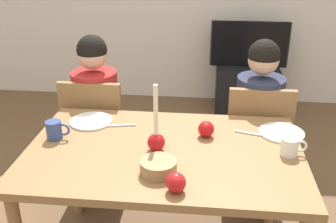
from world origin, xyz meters
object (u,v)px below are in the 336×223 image
Objects in this scene: tv at (249,44)px; plate_right at (281,133)px; candle_centerpiece at (156,138)px; dining_table at (164,163)px; apple_near_candle at (176,183)px; apple_by_left_plate at (206,129)px; person_left_child at (98,122)px; chair_right at (256,139)px; chair_left at (97,132)px; person_right_child at (257,129)px; plate_left at (91,121)px; tv_stand at (246,87)px; bowl_walnuts at (157,167)px; mug_left at (55,130)px; mug_right at (290,146)px.

plate_right is at bearing -89.82° from tv.
candle_centerpiece reaches higher than tv.
dining_table is 0.67m from plate_right.
apple_near_candle is 1.00× the size of apple_by_left_plate.
chair_right is at bearing -1.73° from person_left_child.
chair_right is (0.54, 0.61, -0.15)m from dining_table.
plate_right is at bearing -17.90° from chair_left.
candle_centerpiece is (-0.58, -0.65, 0.25)m from person_right_child.
chair_left is at bearing 102.67° from plate_left.
person_left_child is at bearing 90.00° from chair_left.
tv is (0.00, 0.00, 0.47)m from tv_stand.
person_right_child is 0.91m from candle_centerpiece.
apple_near_candle is at bearing -54.33° from bowl_walnuts.
mug_left reaches higher than bowl_walnuts.
tv_stand is at bearing 55.42° from person_left_child.
tv reaches higher than apple_by_left_plate.
tv is (0.07, 1.69, 0.20)m from chair_right.
person_right_child is at bearing 97.56° from mug_right.
mug_left is at bearing -95.51° from person_left_child.
person_left_child is 1.07m from person_right_child.
mug_left is at bearing -118.12° from tv.
tv is 2.24× the size of candle_centerpiece.
plate_right is 0.77m from bowl_walnuts.
person_left_child is 1.48× the size of tv.
tv is 2.60m from bowl_walnuts.
apple_near_candle is at bearing -30.95° from mug_left.
mug_left reaches higher than dining_table.
apple_by_left_plate is (0.21, 0.38, 0.01)m from bowl_walnuts.
chair_right reaches higher than apple_near_candle.
plate_left is at bearing -117.75° from tv_stand.
tv_stand is at bearing 78.89° from apple_near_candle.
dining_table is 0.25m from bowl_walnuts.
mug_right reaches higher than bowl_walnuts.
dining_table is at bearing -142.45° from apple_by_left_plate.
chair_left is (-0.53, 0.61, -0.15)m from dining_table.
mug_left is at bearing -153.83° from chair_right.
dining_table is 8.26× the size of bowl_walnuts.
person_right_child is 13.42× the size of apple_near_candle.
chair_right reaches higher than mug_left.
tv_stand is at bearing 90.18° from plate_right.
chair_right is 1.71m from tv.
candle_centerpiece reaches higher than dining_table.
apple_by_left_plate is (-0.40, -2.14, 0.55)m from tv_stand.
chair_left reaches higher than tv_stand.
mug_left is (-0.06, -0.55, 0.29)m from chair_left.
person_right_child reaches higher than mug_left.
apple_near_candle is (0.62, -0.96, 0.28)m from chair_left.
dining_table is 16.03× the size of apple_near_candle.
chair_left reaches higher than mug_right.
dining_table is 0.29m from apple_by_left_plate.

